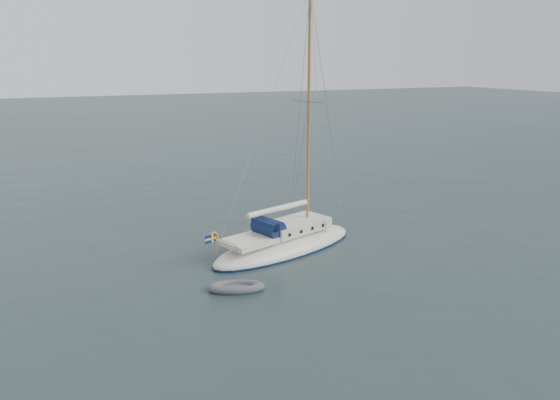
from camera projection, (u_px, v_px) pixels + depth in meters
name	position (u px, v px, depth m)	size (l,w,h in m)	color
ground	(308.00, 260.00, 30.03)	(300.00, 300.00, 0.00)	black
sailboat	(285.00, 231.00, 31.28)	(10.61, 3.17, 15.11)	silver
dinghy	(236.00, 287.00, 25.96)	(2.72, 1.23, 0.39)	#4A4A4F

